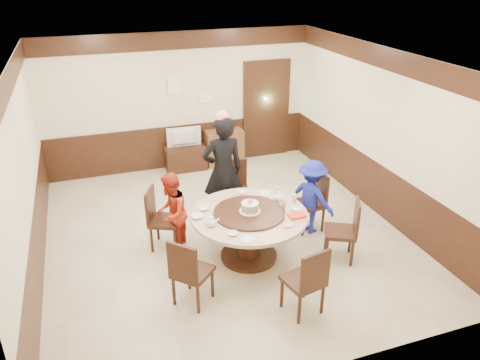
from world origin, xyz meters
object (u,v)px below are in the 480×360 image
object	(u,v)px
thermos	(225,122)
side_cabinet	(224,147)
person_red	(171,213)
shrimp_platter	(297,217)
tv_stand	(186,158)
person_blue	(312,197)
banquet_table	(249,226)
television	(184,138)
person_standing	(223,171)
birthday_cake	(250,207)

from	to	relation	value
thermos	side_cabinet	bearing A→B (deg)	180.00
person_red	shrimp_platter	distance (m)	1.86
tv_stand	thermos	distance (m)	1.12
person_blue	banquet_table	bearing A→B (deg)	79.01
tv_stand	person_blue	bearing A→B (deg)	-66.61
television	thermos	size ratio (longest dim) A/B	1.87
banquet_table	shrimp_platter	xyz separation A→B (m)	(0.58, -0.36, 0.24)
person_red	side_cabinet	size ratio (longest dim) A/B	1.58
person_red	thermos	world-z (taller)	person_red
person_blue	side_cabinet	world-z (taller)	person_blue
banquet_table	tv_stand	distance (m)	3.52
banquet_table	person_red	bearing A→B (deg)	150.39
banquet_table	person_red	world-z (taller)	person_red
shrimp_platter	side_cabinet	world-z (taller)	shrimp_platter
banquet_table	side_cabinet	distance (m)	3.62
person_red	shrimp_platter	size ratio (longest dim) A/B	4.21
person_red	person_blue	world-z (taller)	person_red
banquet_table	person_blue	bearing A→B (deg)	18.23
shrimp_platter	side_cabinet	bearing A→B (deg)	87.92
banquet_table	person_blue	distance (m)	1.27
side_cabinet	thermos	distance (m)	0.57
television	side_cabinet	distance (m)	0.93
person_standing	television	world-z (taller)	person_standing
tv_stand	person_red	bearing A→B (deg)	-106.67
banquet_table	thermos	distance (m)	3.64
person_blue	birthday_cake	bearing A→B (deg)	79.14
person_standing	banquet_table	bearing A→B (deg)	91.83
person_blue	birthday_cake	world-z (taller)	person_blue
thermos	birthday_cake	bearing A→B (deg)	-101.72
shrimp_platter	tv_stand	world-z (taller)	shrimp_platter
person_standing	tv_stand	world-z (taller)	person_standing
birthday_cake	television	world-z (taller)	birthday_cake
banquet_table	thermos	size ratio (longest dim) A/B	4.42
person_standing	person_blue	world-z (taller)	person_standing
person_red	shrimp_platter	bearing A→B (deg)	82.88
person_blue	side_cabinet	bearing A→B (deg)	-20.51
banquet_table	shrimp_platter	world-z (taller)	shrimp_platter
banquet_table	side_cabinet	bearing A→B (deg)	78.45
person_blue	thermos	world-z (taller)	person_blue
person_standing	television	size ratio (longest dim) A/B	2.62
person_red	tv_stand	size ratio (longest dim) A/B	1.49
shrimp_platter	television	bearing A→B (deg)	100.59
side_cabinet	person_red	bearing A→B (deg)	-120.47
shrimp_platter	person_blue	bearing A→B (deg)	50.41
person_red	tv_stand	world-z (taller)	person_red
birthday_cake	side_cabinet	world-z (taller)	birthday_cake
shrimp_platter	tv_stand	bearing A→B (deg)	100.59
banquet_table	television	size ratio (longest dim) A/B	2.36
television	birthday_cake	bearing A→B (deg)	94.98
person_blue	side_cabinet	distance (m)	3.19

